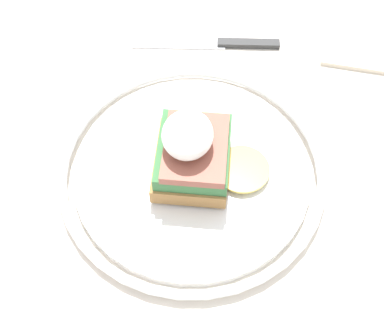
% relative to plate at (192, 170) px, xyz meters
% --- Properties ---
extents(dining_table, '(1.13, 0.86, 0.76)m').
position_rel_plate_xyz_m(dining_table, '(0.02, 0.01, -0.11)').
color(dining_table, beige).
rests_on(dining_table, ground_plane).
extents(plate, '(0.28, 0.28, 0.02)m').
position_rel_plate_xyz_m(plate, '(0.00, 0.00, 0.00)').
color(plate, white).
rests_on(plate, dining_table).
extents(sandwich, '(0.09, 0.12, 0.08)m').
position_rel_plate_xyz_m(sandwich, '(-0.00, -0.00, 0.04)').
color(sandwich, '#9E703D').
rests_on(sandwich, plate).
extents(knife, '(0.03, 0.19, 0.01)m').
position_rel_plate_xyz_m(knife, '(0.19, -0.01, -0.01)').
color(knife, '#2D2D2D').
rests_on(knife, dining_table).
extents(napkin, '(0.15, 0.11, 0.01)m').
position_rel_plate_xyz_m(napkin, '(0.24, -0.20, -0.00)').
color(napkin, beige).
rests_on(napkin, dining_table).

